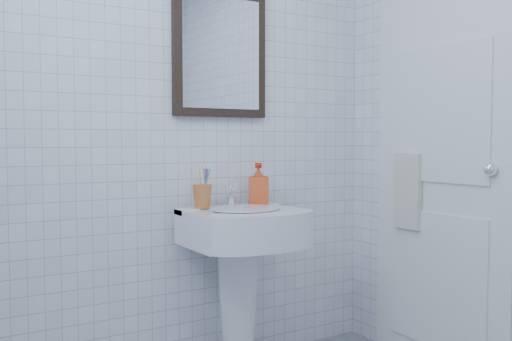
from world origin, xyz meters
TOP-DOWN VIEW (x-y plane):
  - wall_back at (0.00, 1.20)m, footprint 2.20×0.02m
  - washbasin at (0.22, 0.98)m, footprint 0.53×0.39m
  - faucet at (0.22, 1.08)m, footprint 0.05×0.10m
  - toothbrush_cup at (0.07, 1.08)m, footprint 0.11×0.11m
  - soap_dispenser at (0.38, 1.09)m, footprint 0.12×0.12m
  - wall_mirror at (0.22, 1.18)m, footprint 0.50×0.04m
  - bathroom_door at (1.08, 0.55)m, footprint 0.04×0.80m
  - towel_ring at (1.06, 0.72)m, footprint 0.01×0.18m
  - hand_towel at (1.04, 0.72)m, footprint 0.03×0.16m

SIDE VIEW (x-z plane):
  - washbasin at x=0.22m, z-range 0.14..0.95m
  - faucet at x=0.22m, z-range 0.80..0.91m
  - toothbrush_cup at x=0.07m, z-range 0.81..0.92m
  - hand_towel at x=1.04m, z-range 0.68..1.06m
  - soap_dispenser at x=0.38m, z-range 0.81..1.01m
  - bathroom_door at x=1.08m, z-range 0.00..2.00m
  - towel_ring at x=1.06m, z-range 0.96..1.14m
  - wall_back at x=0.00m, z-range 0.00..2.50m
  - wall_mirror at x=0.22m, z-range 1.24..1.86m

